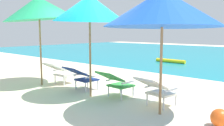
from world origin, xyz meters
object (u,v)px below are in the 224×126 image
swim_buoy (170,61)px  lounge_chair_far_left (60,71)px  beach_umbrella_center (90,8)px  beach_umbrella_right (163,8)px  beach_ball (220,118)px  lounge_chair_far_right (157,89)px  lounge_chair_near_right (116,82)px  lounge_chair_near_left (81,76)px  beach_umbrella_left (39,8)px

swim_buoy → lounge_chair_far_left: size_ratio=1.81×
swim_buoy → beach_umbrella_center: (1.76, -7.14, 2.04)m
beach_umbrella_right → beach_ball: 2.15m
lounge_chair_far_right → beach_umbrella_center: size_ratio=0.37×
lounge_chair_far_left → beach_ball: bearing=-2.1°
lounge_chair_near_right → lounge_chair_near_left: bearing=-176.3°
lounge_chair_far_left → lounge_chair_far_right: size_ratio=0.95×
beach_umbrella_left → beach_ball: bearing=2.8°
lounge_chair_far_left → beach_umbrella_right: (3.63, -0.30, 1.61)m
swim_buoy → lounge_chair_near_left: lounge_chair_near_left is taller
lounge_chair_near_left → swim_buoy: bearing=99.4°
beach_umbrella_left → lounge_chair_near_left: bearing=13.3°
lounge_chair_near_right → beach_umbrella_right: size_ratio=0.31×
beach_umbrella_left → lounge_chair_near_right: bearing=9.1°
lounge_chair_near_left → beach_umbrella_right: (2.57, -0.22, 1.61)m
beach_umbrella_right → beach_ball: beach_umbrella_right is taller
swim_buoy → beach_ball: 8.46m
swim_buoy → beach_umbrella_left: size_ratio=0.58×
swim_buoy → lounge_chair_far_left: bearing=-89.4°
beach_umbrella_center → beach_umbrella_right: 1.95m
lounge_chair_far_left → swim_buoy: bearing=90.6°
beach_umbrella_left → beach_umbrella_center: size_ratio=1.10×
swim_buoy → beach_umbrella_left: beach_umbrella_left is taller
lounge_chair_near_left → lounge_chair_far_right: (2.29, 0.10, 0.00)m
lounge_chair_far_right → beach_umbrella_right: (0.28, -0.32, 1.61)m
lounge_chair_near_left → beach_umbrella_center: beach_umbrella_center is taller
beach_umbrella_center → beach_ball: size_ratio=8.03×
swim_buoy → lounge_chair_far_left: lounge_chair_far_left is taller
lounge_chair_near_right → beach_ball: 2.49m
lounge_chair_far_left → beach_umbrella_left: (-0.36, -0.42, 1.85)m
lounge_chair_far_right → lounge_chair_near_left: bearing=-177.6°
lounge_chair_near_left → lounge_chair_near_right: 1.17m
beach_umbrella_right → beach_ball: (1.07, 0.13, -1.86)m
swim_buoy → lounge_chair_near_right: (2.30, -6.82, 0.31)m
swim_buoy → beach_umbrella_right: 8.25m
lounge_chair_far_left → beach_umbrella_left: bearing=-130.8°
beach_umbrella_left → beach_umbrella_right: 4.00m
lounge_chair_far_right → beach_umbrella_right: beach_umbrella_right is taller
lounge_chair_far_left → beach_umbrella_left: beach_umbrella_left is taller
lounge_chair_far_right → beach_ball: lounge_chair_far_right is taller
beach_umbrella_center → lounge_chair_far_left: bearing=169.1°
lounge_chair_far_left → lounge_chair_near_right: (2.23, -0.00, 0.00)m
lounge_chair_near_right → beach_umbrella_left: bearing=-170.9°
beach_umbrella_right → lounge_chair_near_right: bearing=167.9°
beach_ball → swim_buoy: bearing=124.4°
lounge_chair_near_left → lounge_chair_far_left: bearing=175.7°
lounge_chair_near_left → beach_umbrella_center: bearing=-21.6°
lounge_chair_near_right → beach_umbrella_center: bearing=-149.2°
beach_umbrella_left → beach_ball: (5.07, 0.25, -2.10)m
lounge_chair_near_right → lounge_chair_far_right: bearing=1.0°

